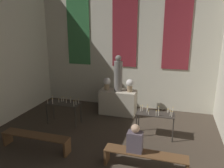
{
  "coord_description": "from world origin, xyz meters",
  "views": [
    {
      "loc": [
        2.05,
        0.93,
        3.34
      ],
      "look_at": [
        0.0,
        7.74,
        1.39
      ],
      "focal_mm": 35.0,
      "sensor_mm": 36.0,
      "label": 1
    }
  ],
  "objects_px": {
    "candle_rack_right": "(155,116)",
    "pew_back_right": "(145,157)",
    "statue": "(118,75)",
    "pew_back_left": "(36,139)",
    "candle_rack_left": "(64,106)",
    "person_seated": "(135,140)",
    "flower_vase_left": "(107,83)",
    "flower_vase_right": "(130,85)",
    "altar": "(118,102)"
  },
  "relations": [
    {
      "from": "flower_vase_right",
      "to": "pew_back_left",
      "type": "xyz_separation_m",
      "value": [
        -1.95,
        -3.07,
        -0.88
      ]
    },
    {
      "from": "candle_rack_left",
      "to": "candle_rack_right",
      "type": "height_order",
      "value": "candle_rack_left"
    },
    {
      "from": "flower_vase_right",
      "to": "candle_rack_right",
      "type": "relative_size",
      "value": 0.42
    },
    {
      "from": "candle_rack_right",
      "to": "pew_back_right",
      "type": "bearing_deg",
      "value": -91.73
    },
    {
      "from": "statue",
      "to": "pew_back_left",
      "type": "distance_m",
      "value": 3.63
    },
    {
      "from": "flower_vase_left",
      "to": "flower_vase_right",
      "type": "relative_size",
      "value": 1.0
    },
    {
      "from": "candle_rack_left",
      "to": "pew_back_right",
      "type": "xyz_separation_m",
      "value": [
        3.05,
        -1.67,
        -0.34
      ]
    },
    {
      "from": "candle_rack_left",
      "to": "altar",
      "type": "bearing_deg",
      "value": 42.11
    },
    {
      "from": "flower_vase_right",
      "to": "candle_rack_left",
      "type": "xyz_separation_m",
      "value": [
        -2.0,
        -1.4,
        -0.54
      ]
    },
    {
      "from": "altar",
      "to": "flower_vase_left",
      "type": "height_order",
      "value": "flower_vase_left"
    },
    {
      "from": "statue",
      "to": "flower_vase_left",
      "type": "distance_m",
      "value": 0.57
    },
    {
      "from": "statue",
      "to": "pew_back_right",
      "type": "xyz_separation_m",
      "value": [
        1.5,
        -3.07,
        -1.23
      ]
    },
    {
      "from": "altar",
      "to": "flower_vase_right",
      "type": "distance_m",
      "value": 0.86
    },
    {
      "from": "flower_vase_right",
      "to": "candle_rack_right",
      "type": "height_order",
      "value": "flower_vase_right"
    },
    {
      "from": "pew_back_left",
      "to": "pew_back_right",
      "type": "distance_m",
      "value": 3.0
    },
    {
      "from": "candle_rack_left",
      "to": "pew_back_right",
      "type": "height_order",
      "value": "candle_rack_left"
    },
    {
      "from": "candle_rack_left",
      "to": "pew_back_left",
      "type": "height_order",
      "value": "candle_rack_left"
    },
    {
      "from": "candle_rack_left",
      "to": "candle_rack_right",
      "type": "bearing_deg",
      "value": 0.01
    },
    {
      "from": "altar",
      "to": "statue",
      "type": "bearing_deg",
      "value": 0.0
    },
    {
      "from": "flower_vase_left",
      "to": "candle_rack_left",
      "type": "bearing_deg",
      "value": -128.22
    },
    {
      "from": "flower_vase_right",
      "to": "pew_back_right",
      "type": "relative_size",
      "value": 0.24
    },
    {
      "from": "flower_vase_right",
      "to": "pew_back_left",
      "type": "height_order",
      "value": "flower_vase_right"
    },
    {
      "from": "statue",
      "to": "candle_rack_right",
      "type": "relative_size",
      "value": 1.18
    },
    {
      "from": "pew_back_left",
      "to": "altar",
      "type": "bearing_deg",
      "value": 63.96
    },
    {
      "from": "pew_back_right",
      "to": "person_seated",
      "type": "xyz_separation_m",
      "value": [
        -0.25,
        0.0,
        0.42
      ]
    },
    {
      "from": "flower_vase_left",
      "to": "candle_rack_right",
      "type": "xyz_separation_m",
      "value": [
        2.0,
        -1.4,
        -0.54
      ]
    },
    {
      "from": "flower_vase_right",
      "to": "candle_rack_right",
      "type": "distance_m",
      "value": 1.86
    },
    {
      "from": "altar",
      "to": "pew_back_right",
      "type": "bearing_deg",
      "value": -63.96
    },
    {
      "from": "flower_vase_left",
      "to": "pew_back_right",
      "type": "height_order",
      "value": "flower_vase_left"
    },
    {
      "from": "altar",
      "to": "pew_back_right",
      "type": "xyz_separation_m",
      "value": [
        1.5,
        -3.07,
        -0.15
      ]
    },
    {
      "from": "candle_rack_left",
      "to": "person_seated",
      "type": "distance_m",
      "value": 3.26
    },
    {
      "from": "statue",
      "to": "flower_vase_right",
      "type": "bearing_deg",
      "value": -0.0
    },
    {
      "from": "person_seated",
      "to": "pew_back_right",
      "type": "bearing_deg",
      "value": -0.0
    },
    {
      "from": "flower_vase_left",
      "to": "flower_vase_right",
      "type": "height_order",
      "value": "same"
    },
    {
      "from": "flower_vase_left",
      "to": "flower_vase_right",
      "type": "bearing_deg",
      "value": 0.0
    },
    {
      "from": "altar",
      "to": "pew_back_right",
      "type": "distance_m",
      "value": 3.42
    },
    {
      "from": "candle_rack_left",
      "to": "flower_vase_left",
      "type": "bearing_deg",
      "value": 51.78
    },
    {
      "from": "candle_rack_right",
      "to": "pew_back_right",
      "type": "relative_size",
      "value": 0.58
    },
    {
      "from": "candle_rack_right",
      "to": "pew_back_right",
      "type": "distance_m",
      "value": 1.71
    },
    {
      "from": "flower_vase_left",
      "to": "candle_rack_right",
      "type": "relative_size",
      "value": 0.42
    },
    {
      "from": "pew_back_right",
      "to": "statue",
      "type": "bearing_deg",
      "value": 116.04
    },
    {
      "from": "statue",
      "to": "pew_back_right",
      "type": "bearing_deg",
      "value": -63.96
    },
    {
      "from": "candle_rack_right",
      "to": "person_seated",
      "type": "height_order",
      "value": "person_seated"
    },
    {
      "from": "candle_rack_left",
      "to": "flower_vase_right",
      "type": "bearing_deg",
      "value": 35.06
    },
    {
      "from": "candle_rack_left",
      "to": "statue",
      "type": "bearing_deg",
      "value": 42.11
    },
    {
      "from": "altar",
      "to": "pew_back_right",
      "type": "height_order",
      "value": "altar"
    },
    {
      "from": "person_seated",
      "to": "altar",
      "type": "bearing_deg",
      "value": 112.11
    },
    {
      "from": "altar",
      "to": "flower_vase_left",
      "type": "bearing_deg",
      "value": -180.0
    },
    {
      "from": "flower_vase_left",
      "to": "pew_back_right",
      "type": "bearing_deg",
      "value": -57.63
    },
    {
      "from": "pew_back_left",
      "to": "pew_back_right",
      "type": "bearing_deg",
      "value": 0.0
    }
  ]
}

